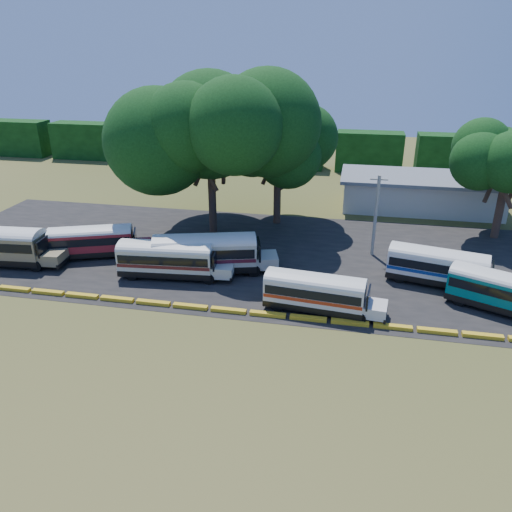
% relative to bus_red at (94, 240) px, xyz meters
% --- Properties ---
extents(ground, '(160.00, 160.00, 0.00)m').
position_rel_bus_red_xyz_m(ground, '(13.38, -8.72, -1.74)').
color(ground, '#364316').
rests_on(ground, ground).
extents(asphalt_strip, '(64.00, 24.00, 0.02)m').
position_rel_bus_red_xyz_m(asphalt_strip, '(14.38, 3.28, -1.73)').
color(asphalt_strip, black).
rests_on(asphalt_strip, ground).
extents(curb, '(53.70, 0.45, 0.30)m').
position_rel_bus_red_xyz_m(curb, '(13.38, -7.72, -1.59)').
color(curb, yellow).
rests_on(curb, ground).
extents(terminal_building, '(19.00, 9.00, 4.00)m').
position_rel_bus_red_xyz_m(terminal_building, '(31.38, 21.28, 0.30)').
color(terminal_building, beige).
rests_on(terminal_building, ground).
extents(treeline_backdrop, '(130.00, 4.00, 6.00)m').
position_rel_bus_red_xyz_m(treeline_backdrop, '(13.38, 39.28, 1.26)').
color(treeline_backdrop, black).
rests_on(treeline_backdrop, ground).
extents(bus_red, '(9.41, 5.37, 3.03)m').
position_rel_bus_red_xyz_m(bus_red, '(0.00, 0.00, 0.00)').
color(bus_red, black).
rests_on(bus_red, ground).
extents(bus_cream_west, '(10.02, 3.26, 3.24)m').
position_rel_bus_red_xyz_m(bus_cream_west, '(8.44, -2.78, 0.09)').
color(bus_cream_west, black).
rests_on(bus_cream_west, ground).
extents(bus_cream_east, '(11.11, 5.48, 3.55)m').
position_rel_bus_red_xyz_m(bus_cream_east, '(11.43, -1.27, 0.27)').
color(bus_cream_east, black).
rests_on(bus_cream_east, ground).
extents(bus_white_red, '(9.27, 3.17, 2.99)m').
position_rel_bus_red_xyz_m(bus_white_red, '(21.34, -6.20, -0.05)').
color(bus_white_red, black).
rests_on(bus_white_red, ground).
extents(bus_white_blue, '(9.85, 4.42, 3.14)m').
position_rel_bus_red_xyz_m(bus_white_blue, '(30.88, 0.21, 0.04)').
color(bus_white_blue, black).
rests_on(bus_white_blue, ground).
extents(bus_teal, '(9.44, 6.00, 3.07)m').
position_rel_bus_red_xyz_m(bus_teal, '(35.09, -3.60, 0.03)').
color(bus_teal, black).
rests_on(bus_teal, ground).
extents(tree_west, '(14.30, 14.30, 16.44)m').
position_rel_bus_red_xyz_m(tree_west, '(9.19, 8.28, 9.44)').
color(tree_west, '#35231A').
rests_on(tree_west, ground).
extents(tree_center, '(11.01, 11.01, 13.62)m').
position_rel_bus_red_xyz_m(tree_center, '(15.27, 12.83, 7.81)').
color(tree_center, '#35231A').
rests_on(tree_center, ground).
extents(tree_east, '(7.76, 7.76, 11.08)m').
position_rel_bus_red_xyz_m(tree_east, '(38.13, 12.74, 6.42)').
color(tree_east, '#35231A').
rests_on(tree_east, ground).
extents(utility_pole, '(1.60, 0.30, 7.72)m').
position_rel_bus_red_xyz_m(utility_pole, '(25.61, 5.62, 2.23)').
color(utility_pole, gray).
rests_on(utility_pole, ground).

